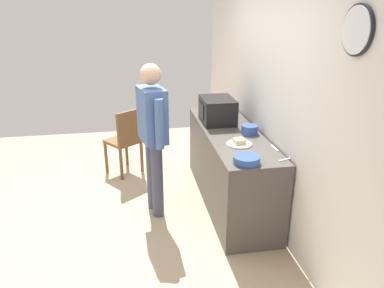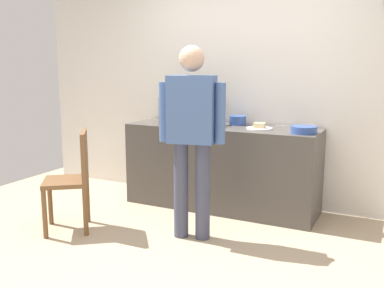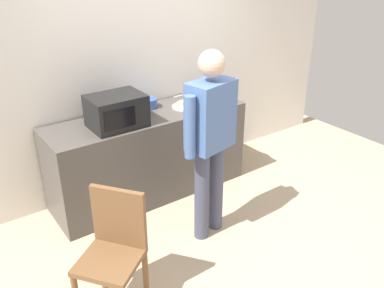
{
  "view_description": "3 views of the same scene",
  "coord_description": "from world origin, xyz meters",
  "px_view_note": "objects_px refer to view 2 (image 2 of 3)",
  "views": [
    {
      "loc": [
        3.73,
        0.09,
        2.29
      ],
      "look_at": [
        0.01,
        0.74,
        0.83
      ],
      "focal_mm": 34.65,
      "sensor_mm": 36.0,
      "label": 1
    },
    {
      "loc": [
        1.6,
        -3.01,
        1.55
      ],
      "look_at": [
        -0.24,
        0.71,
        0.78
      ],
      "focal_mm": 40.45,
      "sensor_mm": 36.0,
      "label": 2
    },
    {
      "loc": [
        -2.0,
        -2.15,
        2.41
      ],
      "look_at": [
        0.06,
        0.73,
        0.71
      ],
      "focal_mm": 38.61,
      "sensor_mm": 36.0,
      "label": 3
    }
  ],
  "objects_px": {
    "salad_bowl": "(304,130)",
    "fork_utensil": "(283,126)",
    "microwave": "(188,111)",
    "spoon_utensil": "(311,128)",
    "cereal_bowl": "(238,120)",
    "person_standing": "(192,128)",
    "wooden_chair": "(74,176)",
    "sandwich_plate": "(259,127)"
  },
  "relations": [
    {
      "from": "salad_bowl",
      "to": "fork_utensil",
      "type": "relative_size",
      "value": 1.47
    },
    {
      "from": "microwave",
      "to": "spoon_utensil",
      "type": "distance_m",
      "value": 1.31
    },
    {
      "from": "salad_bowl",
      "to": "cereal_bowl",
      "type": "height_order",
      "value": "cereal_bowl"
    },
    {
      "from": "person_standing",
      "to": "wooden_chair",
      "type": "distance_m",
      "value": 1.22
    },
    {
      "from": "microwave",
      "to": "cereal_bowl",
      "type": "bearing_deg",
      "value": 28.2
    },
    {
      "from": "cereal_bowl",
      "to": "wooden_chair",
      "type": "distance_m",
      "value": 1.82
    },
    {
      "from": "wooden_chair",
      "to": "person_standing",
      "type": "bearing_deg",
      "value": 16.12
    },
    {
      "from": "sandwich_plate",
      "to": "person_standing",
      "type": "relative_size",
      "value": 0.15
    },
    {
      "from": "salad_bowl",
      "to": "spoon_utensil",
      "type": "distance_m",
      "value": 0.39
    },
    {
      "from": "microwave",
      "to": "fork_utensil",
      "type": "xyz_separation_m",
      "value": [
        0.96,
        0.37,
        -0.15
      ]
    },
    {
      "from": "cereal_bowl",
      "to": "person_standing",
      "type": "distance_m",
      "value": 1.08
    },
    {
      "from": "microwave",
      "to": "wooden_chair",
      "type": "bearing_deg",
      "value": -118.72
    },
    {
      "from": "microwave",
      "to": "person_standing",
      "type": "bearing_deg",
      "value": -60.94
    },
    {
      "from": "salad_bowl",
      "to": "spoon_utensil",
      "type": "bearing_deg",
      "value": 91.25
    },
    {
      "from": "fork_utensil",
      "to": "spoon_utensil",
      "type": "height_order",
      "value": "same"
    },
    {
      "from": "spoon_utensil",
      "to": "sandwich_plate",
      "type": "bearing_deg",
      "value": -144.88
    },
    {
      "from": "sandwich_plate",
      "to": "cereal_bowl",
      "type": "distance_m",
      "value": 0.38
    },
    {
      "from": "microwave",
      "to": "wooden_chair",
      "type": "height_order",
      "value": "microwave"
    },
    {
      "from": "microwave",
      "to": "person_standing",
      "type": "xyz_separation_m",
      "value": [
        0.46,
        -0.82,
        -0.05
      ]
    },
    {
      "from": "cereal_bowl",
      "to": "spoon_utensil",
      "type": "distance_m",
      "value": 0.77
    },
    {
      "from": "spoon_utensil",
      "to": "person_standing",
      "type": "bearing_deg",
      "value": -123.72
    },
    {
      "from": "person_standing",
      "to": "salad_bowl",
      "type": "bearing_deg",
      "value": 44.96
    },
    {
      "from": "sandwich_plate",
      "to": "spoon_utensil",
      "type": "relative_size",
      "value": 1.55
    },
    {
      "from": "cereal_bowl",
      "to": "wooden_chair",
      "type": "bearing_deg",
      "value": -128.39
    },
    {
      "from": "microwave",
      "to": "salad_bowl",
      "type": "bearing_deg",
      "value": -1.02
    },
    {
      "from": "spoon_utensil",
      "to": "wooden_chair",
      "type": "height_order",
      "value": "wooden_chair"
    },
    {
      "from": "microwave",
      "to": "salad_bowl",
      "type": "xyz_separation_m",
      "value": [
        1.26,
        -0.02,
        -0.12
      ]
    },
    {
      "from": "salad_bowl",
      "to": "spoon_utensil",
      "type": "xyz_separation_m",
      "value": [
        -0.01,
        0.39,
        -0.03
      ]
    },
    {
      "from": "cereal_bowl",
      "to": "spoon_utensil",
      "type": "bearing_deg",
      "value": 7.93
    },
    {
      "from": "microwave",
      "to": "spoon_utensil",
      "type": "relative_size",
      "value": 2.94
    },
    {
      "from": "sandwich_plate",
      "to": "fork_utensil",
      "type": "height_order",
      "value": "sandwich_plate"
    },
    {
      "from": "microwave",
      "to": "fork_utensil",
      "type": "distance_m",
      "value": 1.04
    },
    {
      "from": "microwave",
      "to": "spoon_utensil",
      "type": "bearing_deg",
      "value": 16.3
    },
    {
      "from": "microwave",
      "to": "cereal_bowl",
      "type": "height_order",
      "value": "microwave"
    },
    {
      "from": "fork_utensil",
      "to": "person_standing",
      "type": "height_order",
      "value": "person_standing"
    },
    {
      "from": "fork_utensil",
      "to": "person_standing",
      "type": "bearing_deg",
      "value": -112.8
    },
    {
      "from": "fork_utensil",
      "to": "wooden_chair",
      "type": "relative_size",
      "value": 0.18
    },
    {
      "from": "sandwich_plate",
      "to": "fork_utensil",
      "type": "distance_m",
      "value": 0.36
    },
    {
      "from": "salad_bowl",
      "to": "fork_utensil",
      "type": "xyz_separation_m",
      "value": [
        -0.3,
        0.39,
        -0.03
      ]
    },
    {
      "from": "salad_bowl",
      "to": "person_standing",
      "type": "xyz_separation_m",
      "value": [
        -0.8,
        -0.8,
        0.07
      ]
    },
    {
      "from": "salad_bowl",
      "to": "cereal_bowl",
      "type": "relative_size",
      "value": 1.34
    },
    {
      "from": "salad_bowl",
      "to": "spoon_utensil",
      "type": "relative_size",
      "value": 1.47
    }
  ]
}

